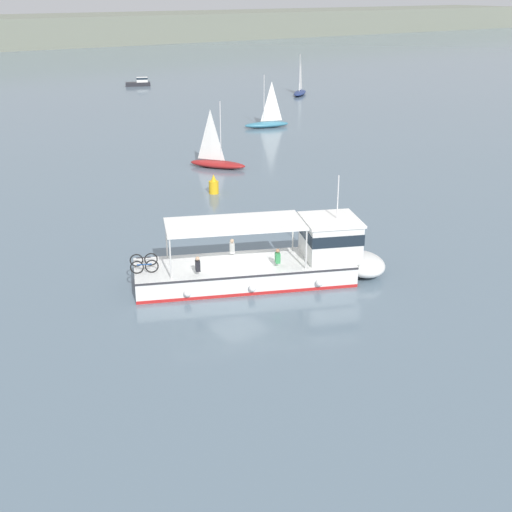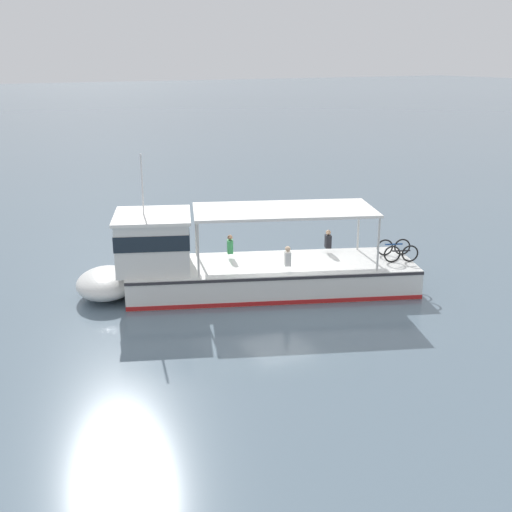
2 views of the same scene
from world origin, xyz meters
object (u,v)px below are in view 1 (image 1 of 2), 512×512
sailboat_outer_anchorage (267,122)px  sailboat_far_left (300,91)px  ferry_main (276,262)px  motorboat_near_port (139,82)px  channel_buoy (214,186)px  sailboat_off_bow (217,161)px

sailboat_outer_anchorage → sailboat_far_left: bearing=45.3°
sailboat_far_left → sailboat_outer_anchorage: bearing=-134.7°
sailboat_far_left → sailboat_outer_anchorage: same height
ferry_main → motorboat_near_port: size_ratio=3.38×
motorboat_near_port → channel_buoy: bearing=-108.5°
ferry_main → sailboat_off_bow: 23.30m
sailboat_outer_anchorage → motorboat_near_port: bearing=87.4°
ferry_main → sailboat_outer_anchorage: sailboat_outer_anchorage is taller
sailboat_far_left → channel_buoy: sailboat_far_left is taller
sailboat_far_left → sailboat_off_bow: (-29.24, -28.49, 0.00)m
sailboat_outer_anchorage → sailboat_off_bow: bearing=-137.0°
sailboat_off_bow → sailboat_far_left: bearing=44.3°
sailboat_far_left → sailboat_off_bow: bearing=-135.7°
ferry_main → sailboat_outer_anchorage: size_ratio=2.40×
sailboat_off_bow → ferry_main: bearing=-112.4°
sailboat_off_bow → channel_buoy: sailboat_off_bow is taller
sailboat_off_bow → channel_buoy: (-3.88, -6.31, 0.03)m
ferry_main → sailboat_far_left: size_ratio=2.40×
motorboat_near_port → sailboat_outer_anchorage: 36.74m
sailboat_outer_anchorage → channel_buoy: bearing=-132.5°
motorboat_near_port → sailboat_off_bow: size_ratio=0.71×
sailboat_off_bow → sailboat_outer_anchorage: same height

